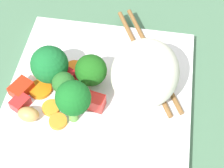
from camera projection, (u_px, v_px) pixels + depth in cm
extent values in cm
cube|color=#456B4F|center=(100.00, 101.00, 51.83)|extent=(110.00, 110.00, 2.00)
cube|color=white|center=(100.00, 94.00, 50.35)|extent=(25.51, 25.51, 1.62)
ellipsoid|color=white|center=(145.00, 73.00, 46.44)|extent=(11.11, 10.14, 7.95)
cylinder|color=#659348|center=(51.00, 75.00, 50.09)|extent=(2.33, 2.18, 2.07)
sphere|color=#15612A|center=(49.00, 65.00, 47.99)|extent=(5.13, 5.13, 5.13)
cylinder|color=#64AB45|center=(73.00, 112.00, 45.88)|extent=(1.80, 1.80, 3.09)
sphere|color=#156120|center=(73.00, 98.00, 43.23)|extent=(4.41, 4.41, 4.41)
cylinder|color=#70B351|center=(66.00, 92.00, 48.28)|extent=(1.59, 1.59, 2.10)
sphere|color=#245F24|center=(64.00, 83.00, 46.72)|extent=(3.04, 3.04, 3.04)
cylinder|color=#7EB55B|center=(91.00, 81.00, 49.56)|extent=(1.47, 1.44, 1.88)
sphere|color=#195615|center=(91.00, 70.00, 47.85)|extent=(4.32, 4.32, 4.32)
cylinder|color=orange|center=(41.00, 70.00, 51.44)|extent=(2.85, 2.85, 0.51)
cylinder|color=orange|center=(94.00, 71.00, 51.15)|extent=(2.87, 2.87, 0.73)
cylinder|color=orange|center=(74.00, 68.00, 51.63)|extent=(3.85, 3.85, 0.44)
cylinder|color=orange|center=(58.00, 121.00, 46.52)|extent=(3.08, 3.08, 0.58)
cylinder|color=orange|center=(40.00, 89.00, 49.48)|extent=(4.46, 4.46, 0.51)
cylinder|color=orange|center=(51.00, 108.00, 47.69)|extent=(3.30, 3.30, 0.61)
cube|color=red|center=(67.00, 78.00, 49.57)|extent=(2.78, 2.73, 2.19)
cube|color=red|center=(93.00, 102.00, 47.30)|extent=(2.16, 2.56, 2.19)
cube|color=red|center=(20.00, 103.00, 47.61)|extent=(2.91, 2.66, 1.51)
cube|color=red|center=(21.00, 89.00, 48.93)|extent=(3.65, 3.31, 1.53)
ellipsoid|color=tan|center=(28.00, 114.00, 46.43)|extent=(2.17, 2.97, 1.80)
cylinder|color=brown|center=(153.00, 57.00, 52.70)|extent=(18.19, 10.26, 0.67)
cylinder|color=brown|center=(143.00, 60.00, 52.42)|extent=(18.19, 10.26, 0.67)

